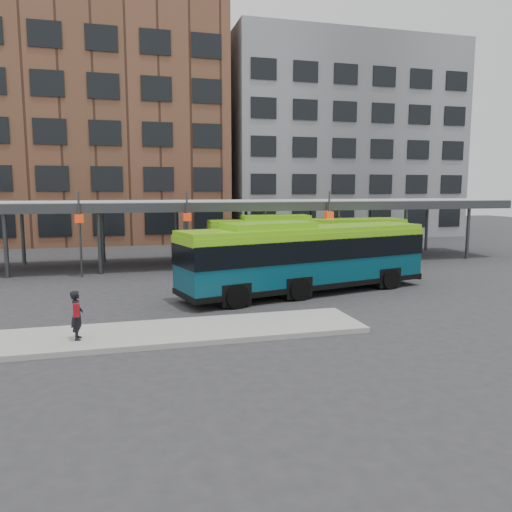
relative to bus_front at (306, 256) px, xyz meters
The scene contains 9 objects.
ground 3.41m from the bus_front, 125.48° to the right, with size 120.00×120.00×0.00m, color #28282B.
boarding_island 9.13m from the bus_front, 143.26° to the right, with size 14.00×3.00×0.18m, color gray.
canopy 10.86m from the bus_front, 99.40° to the left, with size 40.00×6.53×4.80m.
building_brick 33.16m from the bus_front, 111.52° to the left, with size 26.00×14.00×22.00m, color brown.
building_grey 33.92m from the bus_front, 64.22° to the left, with size 24.00×14.00×20.00m, color slate.
bus_front is the anchor object (origin of this frame).
bus_rear 7.35m from the bus_front, 69.13° to the left, with size 12.35×3.42×3.36m.
pedestrian 11.41m from the bus_front, 150.02° to the right, with size 0.39×0.62×1.59m.
bike_rack 14.28m from the bus_front, 42.29° to the left, with size 4.08×1.60×1.07m.
Camera 1 is at (-6.66, -19.69, 4.95)m, focal length 35.00 mm.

